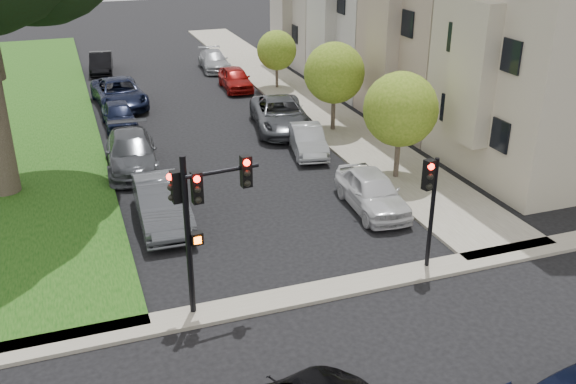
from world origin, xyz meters
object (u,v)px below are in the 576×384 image
object	(u,v)px
car_parked_2	(280,114)
car_parked_8	(119,93)
car_parked_1	(307,140)
car_parked_0	(372,191)
car_parked_7	(119,115)
car_parked_9	(101,63)
traffic_signal_main	(200,206)
car_parked_6	(131,152)
small_tree_c	(277,50)
car_parked_3	(235,79)
small_tree_b	(334,73)
car_parked_5	(162,203)
traffic_signal_secondary	(430,194)
car_parked_4	(214,61)
small_tree_a	(401,109)

from	to	relation	value
car_parked_2	car_parked_8	size ratio (longest dim) A/B	1.03
car_parked_1	car_parked_0	bearing A→B (deg)	-78.30
car_parked_2	car_parked_7	distance (m)	8.29
car_parked_7	car_parked_9	xyz separation A→B (m)	(0.16, 12.61, 0.02)
car_parked_1	car_parked_2	xyz separation A→B (m)	(-0.02, 3.71, 0.14)
car_parked_0	car_parked_8	bearing A→B (deg)	117.22
car_parked_1	car_parked_9	world-z (taller)	car_parked_9
traffic_signal_main	car_parked_6	bearing A→B (deg)	92.80
small_tree_c	car_parked_6	world-z (taller)	small_tree_c
car_parked_6	car_parked_3	bearing A→B (deg)	59.61
small_tree_b	car_parked_1	size ratio (longest dim) A/B	1.15
car_parked_2	traffic_signal_main	bearing A→B (deg)	-106.59
small_tree_b	car_parked_3	size ratio (longest dim) A/B	1.11
car_parked_6	car_parked_5	bearing A→B (deg)	-82.33
car_parked_7	car_parked_9	world-z (taller)	car_parked_9
small_tree_b	car_parked_2	xyz separation A→B (m)	(-2.39, 1.18, -2.20)
traffic_signal_main	traffic_signal_secondary	distance (m)	6.96
car_parked_1	car_parked_4	world-z (taller)	same
traffic_signal_main	car_parked_7	xyz separation A→B (m)	(-0.46, 17.66, -2.60)
small_tree_b	car_parked_6	world-z (taller)	small_tree_b
car_parked_2	car_parked_3	xyz separation A→B (m)	(-0.08, 8.32, -0.09)
car_parked_3	car_parked_6	xyz separation A→B (m)	(-7.73, -11.26, 0.06)
car_parked_4	small_tree_a	bearing A→B (deg)	-79.31
car_parked_9	small_tree_b	bearing A→B (deg)	-53.46
small_tree_a	car_parked_8	xyz separation A→B (m)	(-9.64, 14.83, -2.25)
car_parked_1	car_parked_5	size ratio (longest dim) A/B	0.81
small_tree_a	car_parked_1	distance (m)	5.30
small_tree_a	car_parked_0	distance (m)	3.95
small_tree_b	car_parked_4	world-z (taller)	small_tree_b
car_parked_0	car_parked_6	world-z (taller)	car_parked_6
car_parked_0	car_parked_9	world-z (taller)	car_parked_0
traffic_signal_secondary	traffic_signal_main	bearing A→B (deg)	179.68
traffic_signal_secondary	car_parked_0	size ratio (longest dim) A/B	0.86
small_tree_b	traffic_signal_main	size ratio (longest dim) A/B	0.95
small_tree_b	car_parked_9	world-z (taller)	small_tree_b
traffic_signal_secondary	car_parked_4	xyz separation A→B (m)	(0.25, 28.60, -1.94)
small_tree_c	car_parked_3	world-z (taller)	small_tree_c
small_tree_c	traffic_signal_main	bearing A→B (deg)	-113.46
car_parked_3	car_parked_7	distance (m)	9.25
small_tree_c	car_parked_2	xyz separation A→B (m)	(-2.39, -7.61, -1.62)
car_parked_2	car_parked_5	size ratio (longest dim) A/B	1.17
car_parked_2	car_parked_9	distance (m)	17.40
car_parked_3	small_tree_b	bearing A→B (deg)	-72.80
small_tree_b	car_parked_7	bearing A→B (deg)	157.11
car_parked_0	car_parked_5	world-z (taller)	car_parked_5
car_parked_0	car_parked_9	distance (m)	26.92
car_parked_4	car_parked_6	bearing A→B (deg)	-110.32
car_parked_7	car_parked_9	distance (m)	12.61
car_parked_4	car_parked_1	bearing A→B (deg)	-85.46
car_parked_3	car_parked_0	bearing A→B (deg)	-86.74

